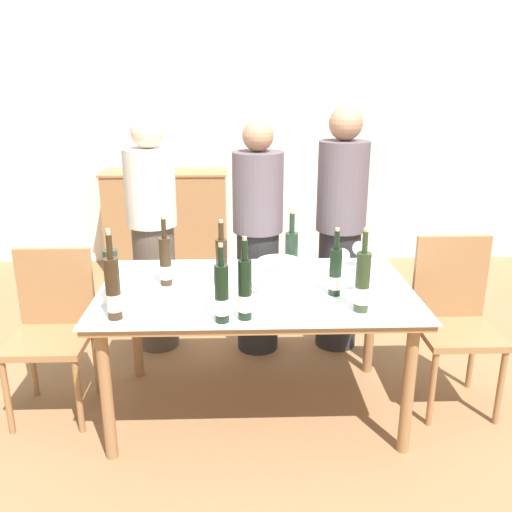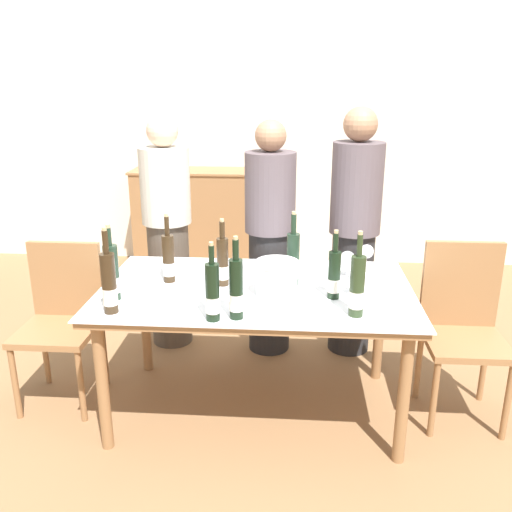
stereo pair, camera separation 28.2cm
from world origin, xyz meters
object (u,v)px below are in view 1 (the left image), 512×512
at_px(wine_bottle_8, 222,263).
at_px(sideboard_cabinet, 167,221).
at_px(wine_bottle_2, 113,290).
at_px(chair_right_end, 454,311).
at_px(wine_bottle_6, 335,273).
at_px(wine_glass_2, 355,274).
at_px(wine_bottle_4, 245,290).
at_px(wine_bottle_5, 112,279).
at_px(wine_glass_1, 342,257).
at_px(ice_bucket, 279,277).
at_px(person_host, 153,237).
at_px(wine_bottle_1, 222,295).
at_px(dining_table, 256,300).
at_px(person_guest_left, 258,241).
at_px(chair_left_end, 53,321).
at_px(person_guest_right, 340,232).
at_px(wine_bottle_7, 166,262).
at_px(wine_glass_0, 359,249).
at_px(wine_bottle_0, 291,259).
at_px(wine_bottle_3, 362,283).

bearing_deg(wine_bottle_8, sideboard_cabinet, 104.03).
distance_m(wine_bottle_2, chair_right_end, 1.87).
relative_size(wine_bottle_6, wine_glass_2, 2.54).
bearing_deg(wine_bottle_4, chair_right_end, 21.77).
height_order(wine_bottle_5, wine_glass_1, wine_bottle_5).
distance_m(ice_bucket, person_host, 1.20).
relative_size(ice_bucket, wine_glass_1, 1.47).
distance_m(wine_bottle_1, person_host, 1.32).
height_order(dining_table, wine_bottle_6, wine_bottle_6).
relative_size(sideboard_cabinet, wine_bottle_2, 2.82).
xyz_separation_m(dining_table, person_guest_left, (0.04, 0.75, 0.11)).
distance_m(wine_glass_1, chair_left_end, 1.65).
xyz_separation_m(dining_table, wine_bottle_6, (0.40, -0.10, 0.19)).
distance_m(wine_bottle_1, person_guest_right, 1.42).
xyz_separation_m(dining_table, wine_bottle_7, (-0.48, 0.07, 0.20)).
xyz_separation_m(sideboard_cabinet, wine_bottle_6, (1.19, -2.57, 0.37)).
distance_m(dining_table, chair_right_end, 1.13).
relative_size(wine_glass_0, person_host, 0.10).
bearing_deg(person_host, wine_glass_2, -36.19).
height_order(wine_bottle_4, wine_glass_2, wine_bottle_4).
distance_m(ice_bucket, chair_left_end, 1.29).
bearing_deg(wine_bottle_0, ice_bucket, -114.66).
distance_m(wine_bottle_3, wine_glass_0, 0.65).
relative_size(chair_left_end, chair_right_end, 0.95).
height_order(wine_bottle_2, person_guest_right, person_guest_right).
distance_m(wine_bottle_2, wine_bottle_6, 1.10).
bearing_deg(person_guest_right, chair_left_end, -157.75).
bearing_deg(wine_bottle_6, sideboard_cabinet, 114.83).
distance_m(wine_bottle_5, wine_bottle_6, 1.11).
bearing_deg(wine_bottle_3, person_guest_left, 113.08).
bearing_deg(person_host, wine_glass_1, -27.55).
xyz_separation_m(wine_bottle_0, person_guest_left, (-0.16, 0.68, -0.10)).
bearing_deg(ice_bucket, person_guest_right, 61.67).
bearing_deg(person_guest_right, wine_bottle_2, -137.55).
xyz_separation_m(sideboard_cabinet, person_guest_left, (0.83, -1.71, 0.29)).
xyz_separation_m(ice_bucket, wine_glass_2, (0.40, 0.05, -0.01)).
relative_size(wine_bottle_6, wine_bottle_8, 0.97).
bearing_deg(person_host, wine_bottle_7, -76.38).
xyz_separation_m(ice_bucket, chair_left_end, (-1.24, 0.18, -0.31)).
distance_m(wine_bottle_0, chair_right_end, 0.99).
height_order(wine_bottle_1, chair_left_end, wine_bottle_1).
bearing_deg(wine_bottle_5, chair_right_end, 9.11).
bearing_deg(ice_bucket, wine_bottle_7, 164.33).
relative_size(wine_glass_0, wine_glass_1, 1.04).
relative_size(wine_bottle_4, wine_bottle_8, 1.08).
bearing_deg(wine_glass_0, wine_bottle_4, -133.78).
bearing_deg(wine_bottle_8, person_guest_left, 73.14).
relative_size(dining_table, wine_bottle_6, 4.64).
height_order(wine_bottle_3, wine_bottle_6, wine_bottle_3).
distance_m(dining_table, chair_left_end, 1.13).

